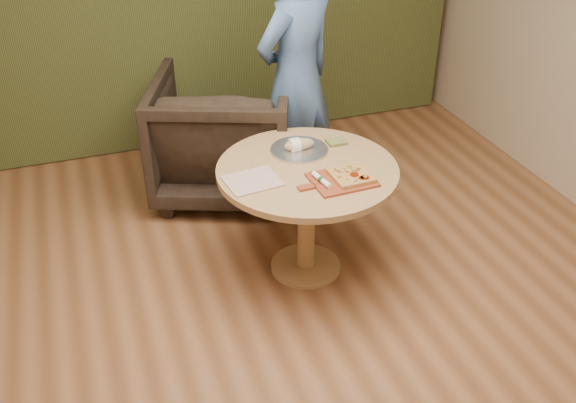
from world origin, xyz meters
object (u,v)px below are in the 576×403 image
Objects in this scene: bread_roll at (298,145)px; serving_tray at (299,150)px; pizza_paddle at (340,180)px; armchair at (223,130)px; pedestal_table at (307,188)px; person_standing at (296,79)px; cutlery_roll at (321,180)px; flatbread_pizza at (351,176)px.

serving_tray is at bearing 0.00° from bread_roll.
pizza_paddle is 0.44m from serving_tray.
serving_tray is 0.35× the size of armchair.
pedestal_table is at bearing 116.70° from pizza_paddle.
pedestal_table is 0.57× the size of person_standing.
bread_roll reaches higher than cutlery_roll.
armchair is (-0.35, 1.35, -0.25)m from pizza_paddle.
bread_roll is (0.02, 0.21, 0.18)m from pedestal_table.
cutlery_roll is (0.01, -0.21, 0.17)m from pedestal_table.
pizza_paddle is 1.27× the size of serving_tray.
pizza_paddle is at bearing -14.41° from cutlery_roll.
person_standing is (0.22, 0.65, 0.15)m from bread_roll.
serving_tray is 0.04m from bread_roll.
flatbread_pizza is (0.07, -0.00, 0.02)m from pizza_paddle.
cutlery_roll is 1.39m from armchair.
cutlery_roll reaches higher than pedestal_table.
bread_roll is at bearing 180.00° from serving_tray.
cutlery_roll is 0.11× the size of person_standing.
cutlery_roll is at bearing 51.66° from person_standing.
bread_roll is 0.19× the size of armchair.
flatbread_pizza is at bearing -49.28° from pedestal_table.
armchair reaches higher than serving_tray.
flatbread_pizza is at bearing 128.30° from armchair.
serving_tray is 0.19× the size of person_standing.
person_standing reaches higher than pizza_paddle.
pizza_paddle is 0.44m from bread_roll.
cutlery_roll is at bearing -91.68° from bread_roll.
person_standing is at bearing 170.87° from armchair.
pedestal_table is 5.60× the size of bread_roll.
person_standing is (0.47, -0.28, 0.44)m from armchair.
pizza_paddle is 0.12m from cutlery_roll.
serving_tray is (-0.16, 0.43, -0.02)m from flatbread_pizza.
person_standing is at bearing 71.63° from serving_tray.
serving_tray is (-0.09, 0.43, -0.00)m from pizza_paddle.
serving_tray reaches higher than pizza_paddle.
armchair is at bearing 105.70° from serving_tray.
armchair is (-0.42, 1.35, -0.27)m from flatbread_pizza.
person_standing is (0.24, 0.86, 0.34)m from pedestal_table.
pedestal_table is 2.39× the size of pizza_paddle.
flatbread_pizza reaches higher than pizza_paddle.
flatbread_pizza reaches higher than serving_tray.
cutlery_roll is (-0.11, 0.01, 0.02)m from pizza_paddle.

